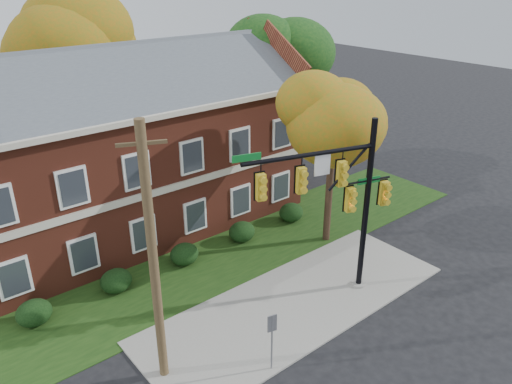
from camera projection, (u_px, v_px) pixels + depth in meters
ground at (313, 315)px, 20.55m from camera, size 120.00×120.00×0.00m
sidewalk at (296, 303)px, 21.23m from camera, size 14.00×5.00×0.08m
grass_strip at (227, 255)px, 24.76m from camera, size 30.00×6.00×0.04m
apartment_building at (125, 139)px, 25.75m from camera, size 18.80×8.80×9.74m
hedge_far_left at (34, 313)px, 19.85m from camera, size 1.40×1.26×1.05m
hedge_left at (116, 281)px, 21.87m from camera, size 1.40×1.26×1.05m
hedge_center at (184, 254)px, 23.89m from camera, size 1.40×1.26×1.05m
hedge_right at (242, 232)px, 25.91m from camera, size 1.40×1.26×1.05m
hedge_far_right at (291, 212)px, 27.93m from camera, size 1.40×1.26×1.05m
tree_near_right at (339, 116)px, 23.53m from camera, size 4.50×4.25×8.58m
tree_right_rear at (279, 52)px, 31.59m from camera, size 6.30×5.95×10.62m
tree_far_rear at (81, 43)px, 30.45m from camera, size 6.84×6.46×11.52m
traffic_signal at (339, 193)px, 19.93m from camera, size 6.72×2.21×7.78m
utility_pole at (153, 260)px, 15.61m from camera, size 1.37×0.67×9.29m
sign_post at (272, 333)px, 17.10m from camera, size 0.35×0.13×2.40m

